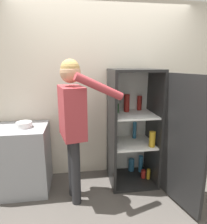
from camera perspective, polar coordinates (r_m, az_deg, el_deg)
The scene contains 6 objects.
ground_plane at distance 2.62m, azimuth 3.27°, elevation -26.56°, with size 12.00×12.00×0.00m, color #4C4742.
wall_back at distance 2.99m, azimuth -0.16°, elevation 5.75°, with size 7.00×0.06×2.55m.
refrigerator at distance 2.79m, azimuth 10.80°, elevation -5.12°, with size 0.84×1.24×1.62m.
person at distance 2.34m, azimuth -8.78°, elevation -0.78°, with size 0.75×0.57×1.74m.
counter at distance 2.96m, azimuth -22.71°, elevation -12.28°, with size 0.74×0.60×0.89m.
bowl at distance 2.76m, azimuth -21.72°, elevation -3.36°, with size 0.19×0.19×0.07m.
Camera 1 is at (-0.42, -1.95, 1.69)m, focal length 32.00 mm.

